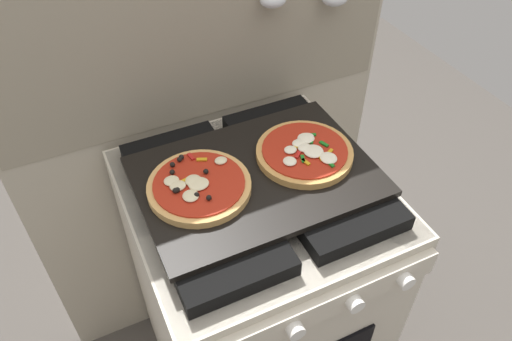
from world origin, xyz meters
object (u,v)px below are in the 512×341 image
Objects in this scene: stove at (256,288)px; pizza_right at (305,152)px; pizza_left at (199,186)px; baking_tray at (256,176)px.

pizza_right is at bearing 3.27° from stove.
stove is 0.50m from pizza_left.
pizza_left is at bearing 179.44° from pizza_right.
stove is at bearing -176.73° from pizza_right.
baking_tray is 0.14m from pizza_left.
pizza_left reaches higher than stove.
stove is 0.50m from pizza_right.
baking_tray is at bearing -3.55° from pizza_left.
pizza_right is (0.13, 0.01, 0.02)m from baking_tray.
pizza_right is at bearing 2.56° from baking_tray.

